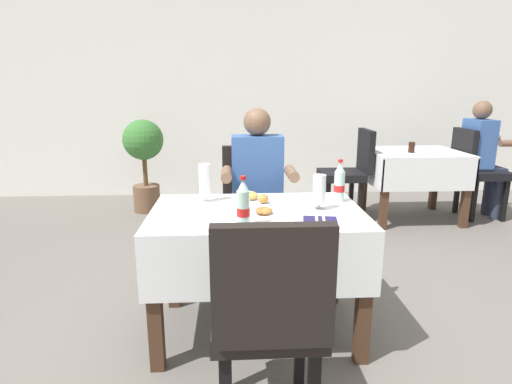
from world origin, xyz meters
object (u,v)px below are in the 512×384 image
seated_diner_far (258,187)px  plate_near_camera (264,214)px  plate_far_diner (256,200)px  potted_plant_corner (144,154)px  main_dining_table (257,241)px  background_patron (482,153)px  background_table_tumbler (412,147)px  cola_bottle_secondary (339,183)px  beer_glass_left (319,191)px  beer_glass_middle (205,182)px  background_chair_right (476,168)px  cola_bottle_primary (243,206)px  chair_near_camera_side (269,314)px  napkin_cutlery_set (320,220)px  background_dining_table (413,168)px  chair_far_diner_seat (251,205)px  background_chair_left (350,169)px

seated_diner_far → plate_near_camera: bearing=-90.9°
plate_far_diner → potted_plant_corner: size_ratio=0.24×
main_dining_table → background_patron: (2.53, 2.09, 0.15)m
background_table_tumbler → cola_bottle_secondary: bearing=-123.5°
plate_far_diner → beer_glass_left: 0.38m
cola_bottle_secondary → beer_glass_middle: bearing=176.8°
beer_glass_middle → background_chair_right: bearing=34.3°
plate_far_diner → cola_bottle_primary: bearing=-100.9°
plate_far_diner → background_chair_right: bearing=38.1°
background_chair_right → potted_plant_corner: bearing=173.0°
cola_bottle_primary → potted_plant_corner: potted_plant_corner is taller
chair_near_camera_side → napkin_cutlery_set: size_ratio=4.96×
background_dining_table → potted_plant_corner: bearing=171.4°
seated_diner_far → napkin_cutlery_set: bearing=-73.0°
background_chair_right → cola_bottle_secondary: bearing=-135.7°
cola_bottle_primary → background_chair_right: size_ratio=0.27×
potted_plant_corner → beer_glass_middle: bearing=-70.4°
chair_far_diner_seat → background_chair_left: bearing=50.0°
chair_far_diner_seat → plate_near_camera: bearing=-88.0°
beer_glass_left → cola_bottle_primary: bearing=-145.3°
plate_far_diner → background_chair_left: 2.24m
beer_glass_left → chair_far_diner_seat: bearing=113.8°
chair_near_camera_side → beer_glass_middle: size_ratio=4.27×
cola_bottle_primary → napkin_cutlery_set: 0.42m
plate_near_camera → cola_bottle_secondary: bearing=29.9°
plate_far_diner → background_chair_right: size_ratio=0.26×
main_dining_table → beer_glass_middle: size_ratio=5.14×
chair_far_diner_seat → seated_diner_far: 0.20m
chair_near_camera_side → cola_bottle_secondary: size_ratio=3.82×
background_dining_table → background_table_tumbler: bearing=-130.4°
seated_diner_far → cola_bottle_secondary: size_ratio=4.97×
chair_near_camera_side → napkin_cutlery_set: 0.67m
background_chair_left → potted_plant_corner: size_ratio=0.92×
beer_glass_middle → background_patron: bearing=33.8°
background_dining_table → potted_plant_corner: (-2.92, 0.44, 0.11)m
chair_near_camera_side → background_chair_right: size_ratio=1.00×
beer_glass_middle → background_patron: 3.40m
chair_far_diner_seat → chair_near_camera_side: size_ratio=1.00×
plate_near_camera → background_chair_left: size_ratio=0.24×
cola_bottle_secondary → beer_glass_left: bearing=-133.8°
seated_diner_far → cola_bottle_secondary: (0.45, -0.51, 0.14)m
chair_far_diner_seat → seated_diner_far: size_ratio=0.77×
plate_far_diner → potted_plant_corner: potted_plant_corner is taller
beer_glass_middle → chair_near_camera_side: bearing=-73.1°
main_dining_table → beer_glass_middle: 0.46m
main_dining_table → napkin_cutlery_set: napkin_cutlery_set is taller
chair_far_diner_seat → beer_glass_middle: bearing=-117.3°
napkin_cutlery_set → background_table_tumbler: (1.40, 2.20, 0.05)m
background_dining_table → background_chair_right: background_chair_right is taller
plate_near_camera → background_patron: 3.33m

